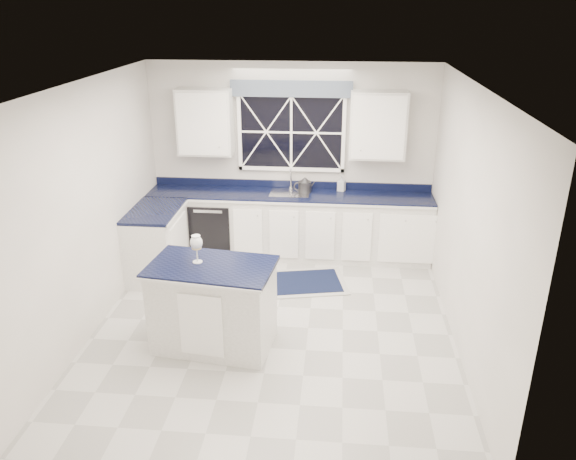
# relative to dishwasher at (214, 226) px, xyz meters

# --- Properties ---
(ground) EXTENTS (4.50, 4.50, 0.00)m
(ground) POSITION_rel_dishwasher_xyz_m (1.10, -1.95, -0.41)
(ground) COLOR beige
(ground) RESTS_ON ground
(back_wall) EXTENTS (4.00, 0.10, 2.70)m
(back_wall) POSITION_rel_dishwasher_xyz_m (1.10, 0.30, 0.94)
(back_wall) COLOR silver
(back_wall) RESTS_ON ground
(base_cabinets) EXTENTS (3.99, 1.60, 0.90)m
(base_cabinets) POSITION_rel_dishwasher_xyz_m (0.77, -0.17, 0.04)
(base_cabinets) COLOR white
(base_cabinets) RESTS_ON ground
(countertop) EXTENTS (3.98, 0.64, 0.04)m
(countertop) POSITION_rel_dishwasher_xyz_m (1.10, 0.00, 0.51)
(countertop) COLOR black
(countertop) RESTS_ON base_cabinets
(dishwasher) EXTENTS (0.60, 0.58, 0.82)m
(dishwasher) POSITION_rel_dishwasher_xyz_m (0.00, 0.00, 0.00)
(dishwasher) COLOR black
(dishwasher) RESTS_ON ground
(window) EXTENTS (1.65, 0.09, 1.26)m
(window) POSITION_rel_dishwasher_xyz_m (1.10, 0.25, 1.42)
(window) COLOR black
(window) RESTS_ON ground
(upper_cabinets) EXTENTS (3.10, 0.34, 0.90)m
(upper_cabinets) POSITION_rel_dishwasher_xyz_m (1.10, 0.13, 1.49)
(upper_cabinets) COLOR white
(upper_cabinets) RESTS_ON ground
(faucet) EXTENTS (0.05, 0.20, 0.30)m
(faucet) POSITION_rel_dishwasher_xyz_m (1.10, 0.19, 0.69)
(faucet) COLOR silver
(faucet) RESTS_ON countertop
(island) EXTENTS (1.36, 0.92, 0.95)m
(island) POSITION_rel_dishwasher_xyz_m (0.51, -2.36, 0.07)
(island) COLOR white
(island) RESTS_ON ground
(rug) EXTENTS (1.44, 1.05, 0.02)m
(rug) POSITION_rel_dishwasher_xyz_m (1.26, -0.89, -0.40)
(rug) COLOR #ABABA6
(rug) RESTS_ON ground
(kettle) EXTENTS (0.30, 0.22, 0.22)m
(kettle) POSITION_rel_dishwasher_xyz_m (1.30, 0.10, 0.63)
(kettle) COLOR #2C2C2F
(kettle) RESTS_ON countertop
(wine_glass) EXTENTS (0.13, 0.13, 0.30)m
(wine_glass) POSITION_rel_dishwasher_xyz_m (0.35, -2.31, 0.75)
(wine_glass) COLOR white
(wine_glass) RESTS_ON island
(soap_bottle) EXTENTS (0.13, 0.13, 0.22)m
(soap_bottle) POSITION_rel_dishwasher_xyz_m (1.82, 0.20, 0.64)
(soap_bottle) COLOR silver
(soap_bottle) RESTS_ON countertop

